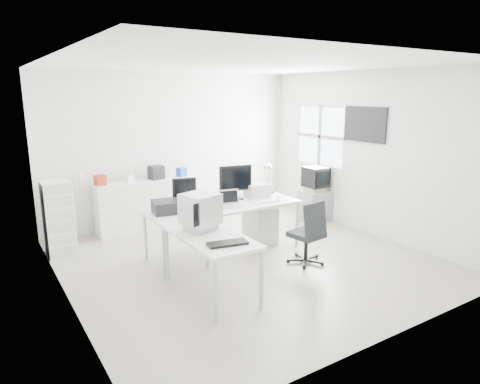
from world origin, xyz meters
TOP-DOWN VIEW (x-y plane):
  - floor at (0.00, 0.00)m, footprint 5.00×5.00m
  - ceiling at (0.00, 0.00)m, footprint 5.00×5.00m
  - back_wall at (0.00, 2.50)m, footprint 5.00×0.02m
  - left_wall at (-2.50, 0.00)m, footprint 0.02×5.00m
  - right_wall at (2.50, 0.00)m, footprint 0.02×5.00m
  - window at (2.48, 1.20)m, footprint 0.02×1.20m
  - wall_picture at (2.47, 0.10)m, footprint 0.04×0.90m
  - main_desk at (-0.11, 0.46)m, footprint 2.40×0.80m
  - side_desk at (-0.96, -0.64)m, footprint 0.70×1.40m
  - drawer_pedestal at (0.59, 0.51)m, footprint 0.40×0.50m
  - inkjet_printer at (-0.96, 0.56)m, footprint 0.55×0.46m
  - lcd_monitor_small at (-0.66, 0.71)m, footprint 0.39×0.29m
  - lcd_monitor_large at (0.24, 0.71)m, footprint 0.57×0.32m
  - laptop at (-0.06, 0.36)m, footprint 0.44×0.44m
  - white_keyboard at (0.54, 0.31)m, footprint 0.48×0.23m
  - white_mouse at (0.84, 0.36)m, footprint 0.06×0.06m
  - laser_printer at (0.64, 0.68)m, footprint 0.41×0.36m
  - desk_lamp at (0.99, 0.76)m, footprint 0.21×0.21m
  - crt_monitor at (-0.96, -0.39)m, footprint 0.54×0.54m
  - black_keyboard at (-0.96, -1.04)m, footprint 0.49×0.27m
  - office_chair at (0.67, -0.54)m, footprint 0.63×0.63m
  - tv_cabinet at (2.22, 0.99)m, footprint 0.54×0.44m
  - crt_tv at (2.22, 0.99)m, footprint 0.50×0.48m
  - sideboard at (-0.69, 2.24)m, footprint 1.81×0.45m
  - clutter_box_a at (-1.49, 2.24)m, footprint 0.19×0.17m
  - clutter_box_b at (-0.99, 2.24)m, footprint 0.15×0.14m
  - clutter_box_c at (-0.49, 2.24)m, footprint 0.27×0.26m
  - clutter_box_d at (0.01, 2.24)m, footprint 0.19×0.18m
  - clutter_bottle at (-1.79, 2.28)m, footprint 0.07×0.07m
  - filing_cabinet at (-2.28, 1.74)m, footprint 0.40×0.48m

SIDE VIEW (x-z plane):
  - floor at x=0.00m, z-range -0.01..0.01m
  - tv_cabinet at x=2.22m, z-range 0.00..0.59m
  - drawer_pedestal at x=0.59m, z-range 0.00..0.60m
  - main_desk at x=-0.11m, z-range 0.00..0.75m
  - side_desk at x=-0.96m, z-range 0.00..0.75m
  - sideboard at x=-0.69m, z-range 0.00..0.90m
  - office_chair at x=0.67m, z-range 0.00..0.96m
  - filing_cabinet at x=-2.28m, z-range 0.00..1.15m
  - white_keyboard at x=0.54m, z-range 0.75..0.77m
  - black_keyboard at x=-0.96m, z-range 0.75..0.78m
  - white_mouse at x=0.84m, z-range 0.75..0.81m
  - crt_tv at x=2.22m, z-range 0.59..1.04m
  - inkjet_printer at x=-0.96m, z-range 0.75..0.92m
  - laser_printer at x=0.64m, z-range 0.75..0.96m
  - laptop at x=-0.06m, z-range 0.75..1.00m
  - clutter_box_b at x=-0.99m, z-range 0.90..1.03m
  - lcd_monitor_small at x=-0.66m, z-range 0.75..1.19m
  - clutter_box_d at x=0.01m, z-range 0.90..1.06m
  - clutter_box_a at x=-1.49m, z-range 0.90..1.07m
  - crt_monitor at x=-0.96m, z-range 0.75..1.25m
  - desk_lamp at x=0.99m, z-range 0.75..1.27m
  - clutter_bottle at x=-1.79m, z-range 0.90..1.12m
  - clutter_box_c at x=-0.49m, z-range 0.90..1.15m
  - lcd_monitor_large at x=0.24m, z-range 0.75..1.31m
  - back_wall at x=0.00m, z-range 0.00..2.80m
  - left_wall at x=-2.50m, z-range 0.00..2.80m
  - right_wall at x=2.50m, z-range 0.00..2.80m
  - window at x=2.48m, z-range 1.05..2.15m
  - wall_picture at x=2.47m, z-range 1.60..2.20m
  - ceiling at x=0.00m, z-range 2.79..2.80m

